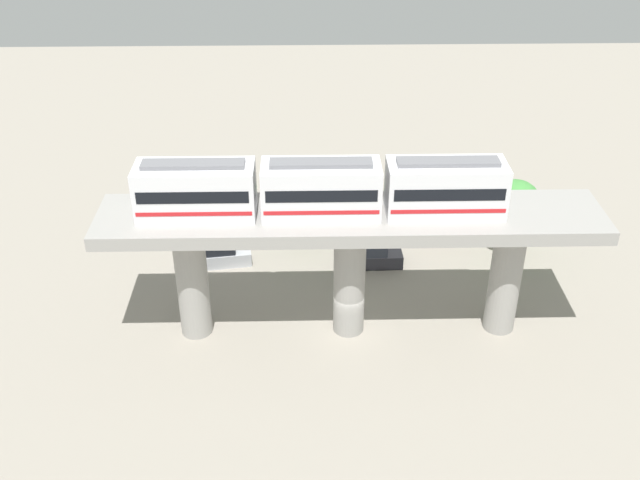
{
  "coord_description": "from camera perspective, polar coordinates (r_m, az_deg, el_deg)",
  "views": [
    {
      "loc": [
        -36.75,
        2.56,
        28.8
      ],
      "look_at": [
        2.5,
        1.7,
        4.95
      ],
      "focal_mm": 41.8,
      "sensor_mm": 36.0,
      "label": 1
    }
  ],
  "objects": [
    {
      "name": "parked_car_silver",
      "position": [
        52.92,
        -7.65,
        -1.06
      ],
      "size": [
        2.39,
        4.42,
        1.76
      ],
      "rotation": [
        0.0,
        0.0,
        0.15
      ],
      "color": "#B2B5BA",
      "rests_on": "ground"
    },
    {
      "name": "parked_car_black",
      "position": [
        52.44,
        3.96,
        -1.16
      ],
      "size": [
        1.92,
        4.25,
        1.76
      ],
      "rotation": [
        0.0,
        0.0,
        0.03
      ],
      "color": "black",
      "rests_on": "ground"
    },
    {
      "name": "tree_near_viaduct",
      "position": [
        53.85,
        14.7,
        2.58
      ],
      "size": [
        3.65,
        3.65,
        5.7
      ],
      "color": "brown",
      "rests_on": "ground"
    },
    {
      "name": "parked_car_red",
      "position": [
        57.51,
        8.56,
        1.69
      ],
      "size": [
        1.97,
        4.27,
        1.76
      ],
      "rotation": [
        0.0,
        0.0,
        -0.04
      ],
      "color": "red",
      "rests_on": "ground"
    },
    {
      "name": "ground_plane",
      "position": [
        46.76,
        2.17,
        -6.77
      ],
      "size": [
        120.0,
        120.0,
        0.0
      ],
      "primitive_type": "plane",
      "color": "gray"
    },
    {
      "name": "viaduct",
      "position": [
        43.22,
        2.33,
        -0.29
      ],
      "size": [
        5.2,
        28.85,
        8.26
      ],
      "color": "#999691",
      "rests_on": "ground"
    },
    {
      "name": "train",
      "position": [
        41.39,
        0.08,
        3.93
      ],
      "size": [
        2.64,
        20.5,
        3.24
      ],
      "color": "silver",
      "rests_on": "viaduct"
    },
    {
      "name": "tree_mid_lot",
      "position": [
        53.31,
        -0.82,
        2.73
      ],
      "size": [
        3.18,
        3.18,
        4.94
      ],
      "color": "brown",
      "rests_on": "ground"
    }
  ]
}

